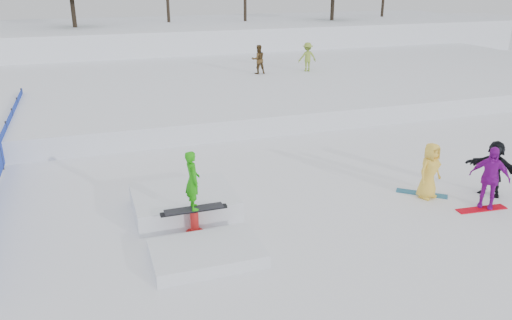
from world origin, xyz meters
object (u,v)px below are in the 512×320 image
object	(u,v)px
spectator_purple	(489,178)
jib_rail_feature	(190,212)
walker_ygreen	(307,57)
spectator_dark	(493,168)
safety_fence	(1,153)
walker_olive	(258,59)
spectator_yellow	(430,171)

from	to	relation	value
spectator_purple	jib_rail_feature	bearing A→B (deg)	-143.71
walker_ygreen	spectator_dark	world-z (taller)	walker_ygreen
safety_fence	spectator_dark	xyz separation A→B (m)	(13.33, -6.61, 0.25)
spectator_purple	jib_rail_feature	world-z (taller)	jib_rail_feature
walker_ygreen	walker_olive	bearing A→B (deg)	1.66
walker_ygreen	spectator_purple	distance (m)	16.24
walker_ygreen	spectator_purple	xyz separation A→B (m)	(-2.03, -16.09, -0.74)
safety_fence	spectator_purple	world-z (taller)	spectator_purple
walker_olive	safety_fence	bearing A→B (deg)	37.70
jib_rail_feature	spectator_purple	bearing A→B (deg)	-11.99
walker_olive	spectator_purple	bearing A→B (deg)	93.17
walker_olive	jib_rail_feature	bearing A→B (deg)	65.08
walker_ygreen	spectator_dark	size ratio (longest dim) A/B	1.00
safety_fence	spectator_purple	size ratio (longest dim) A/B	9.34
safety_fence	jib_rail_feature	xyz separation A→B (m)	(4.91, -5.60, -0.25)
spectator_yellow	safety_fence	bearing A→B (deg)	135.62
walker_ygreen	jib_rail_feature	distance (m)	17.47
walker_olive	spectator_dark	world-z (taller)	walker_olive
safety_fence	spectator_dark	size ratio (longest dim) A/B	10.06
spectator_purple	walker_ygreen	bearing A→B (deg)	131.08
walker_olive	spectator_yellow	bearing A→B (deg)	89.31
spectator_yellow	spectator_dark	bearing A→B (deg)	-29.42
walker_ygreen	jib_rail_feature	xyz separation A→B (m)	(-9.73, -14.46, -1.29)
safety_fence	spectator_yellow	xyz separation A→B (m)	(11.53, -6.18, 0.25)
walker_ygreen	spectator_purple	size ratio (longest dim) A/B	0.92
spectator_dark	jib_rail_feature	xyz separation A→B (m)	(-8.42, 1.01, -0.49)
safety_fence	spectator_yellow	world-z (taller)	spectator_yellow
safety_fence	spectator_yellow	distance (m)	13.08
safety_fence	walker_olive	bearing A→B (deg)	37.39
walker_olive	spectator_dark	distance (m)	15.72
spectator_purple	spectator_dark	xyz separation A→B (m)	(0.72, 0.63, -0.06)
walker_olive	jib_rail_feature	distance (m)	16.20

